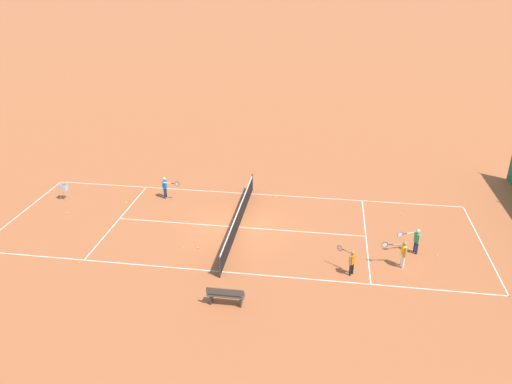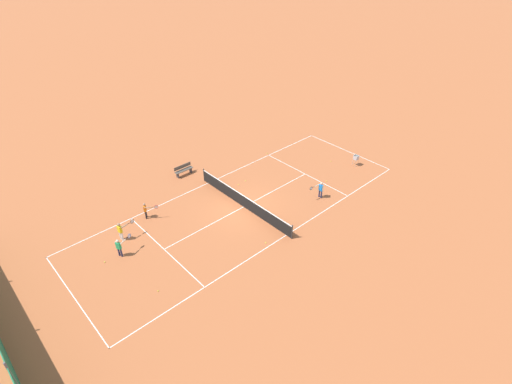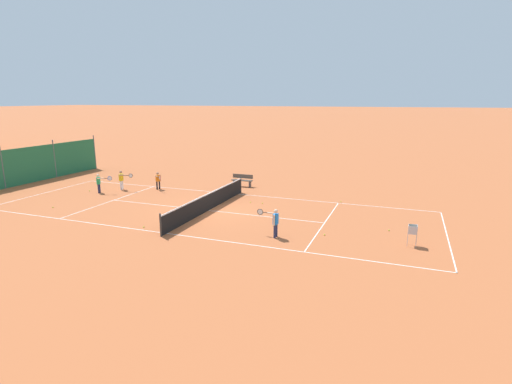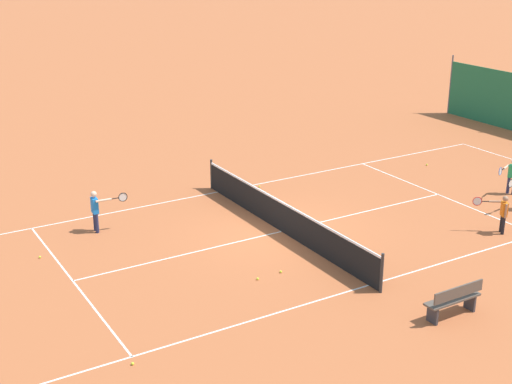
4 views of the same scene
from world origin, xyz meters
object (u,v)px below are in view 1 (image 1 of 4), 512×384
Objects in this scene: player_far_baseline at (403,252)px; tennis_ball_far_corner at (67,213)px; player_near_baseline at (351,260)px; player_far_service at (416,239)px; tennis_ball_service_box at (198,248)px; tennis_net at (238,218)px; tennis_ball_by_net_right at (79,263)px; player_near_service at (165,186)px; tennis_ball_alley_left at (126,203)px; tennis_ball_near_corner at (276,197)px; tennis_ball_alley_right at (401,214)px; ball_hopper at (64,189)px; tennis_ball_by_net_left at (182,247)px; courtside_bench at (226,295)px; tennis_ball_mid_court at (437,255)px.

tennis_ball_far_corner is at bearing -98.87° from player_far_baseline.
player_far_service is (-2.19, 2.99, 0.04)m from player_near_baseline.
tennis_ball_service_box and tennis_ball_far_corner have the same top height.
tennis_ball_by_net_right is at bearing -55.94° from tennis_net.
tennis_net is at bearing 59.06° from player_near_service.
tennis_ball_near_corner is at bearing 103.25° from tennis_ball_alley_left.
player_near_baseline is 6.74m from tennis_ball_alley_right.
ball_hopper is (-4.37, -18.19, -0.10)m from player_far_baseline.
tennis_ball_far_corner is at bearing -71.68° from tennis_ball_near_corner.
player_far_service is at bearing 80.74° from ball_hopper.
tennis_ball_by_net_left is at bearing -31.44° from tennis_ball_near_corner.
ball_hopper is (-1.69, -0.96, 0.62)m from tennis_ball_far_corner.
tennis_ball_service_box is 5.37m from tennis_ball_by_net_right.
player_far_service is at bearing 101.82° from tennis_ball_by_net_right.
tennis_ball_alley_left is at bearing -63.35° from player_near_service.
player_near_service is (-5.37, -12.54, -0.00)m from player_far_baseline.
player_near_baseline is 7.92m from tennis_ball_by_net_left.
player_far_baseline is 17.45m from tennis_ball_far_corner.
player_far_service reaches higher than player_near_baseline.
courtside_bench is at bearing -4.77° from tennis_ball_near_corner.
tennis_ball_alley_right is (-7.03, 14.90, 0.00)m from tennis_ball_by_net_right.
tennis_ball_alley_left is at bearing -101.12° from tennis_ball_mid_court.
tennis_net is 5.53m from player_near_service.
player_near_service reaches higher than tennis_ball_by_net_left.
tennis_net is 139.09× the size of tennis_ball_by_net_right.
ball_hopper is (-3.09, -18.93, -0.07)m from player_far_service.
tennis_ball_mid_court is 4.17m from tennis_ball_alley_right.
courtside_bench is (8.98, -7.76, 0.42)m from tennis_ball_alley_right.
tennis_net is 6.38m from courtside_bench.
courtside_bench is (8.17, 7.40, 0.42)m from tennis_ball_alley_left.
tennis_ball_by_net_right is at bearing -64.73° from tennis_ball_alley_right.
tennis_ball_alley_left is 1.00× the size of tennis_ball_far_corner.
player_far_baseline is at bearing 111.90° from player_near_baseline.
tennis_ball_alley_left is at bearing -86.94° from tennis_ball_alley_right.
tennis_ball_alley_left and tennis_ball_by_net_left have the same top height.
tennis_net is 9.45m from tennis_ball_far_corner.
ball_hopper is (-3.22, -19.94, 0.62)m from tennis_ball_mid_court.
ball_hopper is at bearing -99.26° from player_far_service.
player_near_baseline is at bearing -68.10° from player_far_baseline.
tennis_ball_alley_right is (-5.17, 0.61, -0.72)m from player_far_baseline.
tennis_ball_service_box is 11.12m from tennis_ball_alley_right.
ball_hopper is (0.80, -18.80, 0.62)m from tennis_ball_alley_right.
tennis_ball_service_box is at bearing -91.14° from player_far_baseline.
tennis_net is at bearing 136.44° from tennis_ball_by_net_left.
tennis_ball_far_corner is (-3.59, -14.98, -0.66)m from player_near_baseline.
tennis_ball_alley_left is (-1.83, -6.76, -0.47)m from tennis_net.
tennis_ball_mid_court is at bearing 94.93° from tennis_ball_by_net_left.
tennis_ball_by_net_left is at bearing -43.56° from tennis_net.
tennis_ball_near_corner and tennis_ball_mid_court have the same top height.
player_far_service is 10.16m from tennis_ball_service_box.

